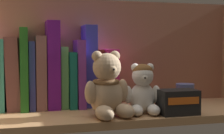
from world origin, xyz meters
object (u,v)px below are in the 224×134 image
Objects in this scene: teddy_bear_larger at (107,88)px; book_11 at (89,66)px; book_6 at (40,72)px; book_9 at (71,79)px; book_3 at (13,73)px; book_8 at (63,77)px; book_13 at (107,77)px; book_4 at (24,69)px; book_2 at (1,75)px; pillar_candle at (185,95)px; book_10 at (79,73)px; book_5 at (32,75)px; book_12 at (98,77)px; book_7 at (52,65)px; teddy_bear_smaller at (143,90)px; small_product_box at (178,102)px.

book_11 is at bearing 95.27° from teddy_bear_larger.
book_6 is 8.94cm from book_9.
book_8 is at bearing 0.00° from book_3.
book_13 is (5.56, 0.00, -3.45)cm from book_11.
book_8 reaches higher than book_13.
book_4 is 18.61cm from book_11.
book_2 is at bearing 180.00° from book_9.
book_9 is (16.27, 0.00, -2.09)cm from book_3.
book_2 is 24.82cm from book_11.
book_13 reaches higher than pillar_candle.
book_2 is 30.33cm from book_13.
book_10 reaches higher than pillar_candle.
book_10 is (13.42, 0.00, 0.22)cm from book_5.
book_9 is 8.19cm from book_12.
book_6 is at bearing 180.00° from book_7.
teddy_bear_smaller is at bearing -52.95° from book_11.
book_8 is at bearing 180.00° from book_11.
teddy_bear_larger is at bearing -60.72° from book_8.
book_4 reaches higher than book_5.
teddy_bear_larger is (1.51, -16.37, -4.82)cm from book_11.
book_7 is 3.77× the size of pillar_candle.
book_9 is 1.61× the size of small_product_box.
book_6 is 3.13× the size of pillar_candle.
book_5 is at bearing 180.00° from book_9.
teddy_bear_larger is at bearing -161.49° from pillar_candle.
book_5 is at bearing 0.00° from book_3.
pillar_candle is (38.18, -7.66, -9.07)cm from book_7.
book_4 is 1.11× the size of book_6.
book_5 is 31.89cm from teddy_bear_smaller.
book_6 reaches higher than pillar_candle.
book_6 is at bearing 180.00° from book_11.
book_7 reaches higher than small_product_box.
book_2 and book_10 have the same top height.
book_11 is 17.13cm from teddy_bear_larger.
book_10 is 1.16× the size of book_12.
book_10 is 17.20cm from teddy_bear_larger.
book_9 is at bearing 0.00° from book_3.
book_9 is 34.12cm from pillar_candle.
book_4 is 1.35× the size of book_12.
book_6 is 1.22× the size of book_13.
book_9 is at bearing 180.00° from book_13.
book_5 is at bearing 152.91° from small_product_box.
book_10 is at bearing 180.00° from book_11.
book_9 is 0.97× the size of teddy_bear_larger.
book_3 reaches higher than pillar_candle.
book_9 reaches higher than pillar_candle.
small_product_box is (-7.72, -10.89, -0.08)cm from pillar_candle.
book_4 is 26.28cm from teddy_bear_larger.
book_5 is 41.22cm from small_product_box.
book_7 is 1.55× the size of book_9.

